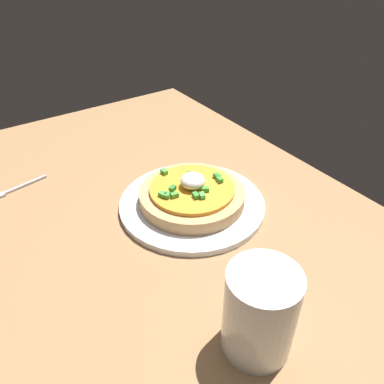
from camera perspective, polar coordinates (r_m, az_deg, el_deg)
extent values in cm
cube|color=#9A7249|center=(65.10, -6.12, -6.35)|extent=(103.07, 73.42, 3.41)
cylinder|color=white|center=(67.65, 0.00, -1.76)|extent=(25.36, 25.36, 1.11)
cylinder|color=tan|center=(66.61, 0.00, -0.58)|extent=(18.21, 18.21, 2.35)
cylinder|color=orange|center=(65.73, 0.00, 0.49)|extent=(14.58, 14.58, 0.68)
ellipsoid|color=white|center=(64.96, 0.11, 1.69)|extent=(4.27, 4.27, 2.44)
cube|color=green|center=(62.86, 0.57, -0.53)|extent=(1.41, 1.03, 0.80)
cube|color=#2C872B|center=(65.69, 0.98, 1.25)|extent=(0.84, 1.31, 0.80)
cube|color=#257A3C|center=(68.16, -0.22, 2.66)|extent=(1.44, 1.49, 0.80)
cube|color=green|center=(66.52, 0.63, 1.74)|extent=(1.49, 1.25, 0.80)
cube|color=#4FBC4E|center=(62.86, 1.52, -0.54)|extent=(1.48, 1.19, 0.80)
cube|color=#2F8E36|center=(67.77, 3.70, 2.37)|extent=(1.33, 0.88, 0.80)
cube|color=green|center=(63.19, -2.73, -0.35)|extent=(0.95, 1.37, 0.80)
cube|color=green|center=(64.33, 1.97, 0.40)|extent=(1.37, 1.51, 0.80)
cube|color=#4DB54A|center=(63.29, -4.42, -0.37)|extent=(1.45, 1.11, 0.80)
cube|color=#378E35|center=(65.88, 1.11, 1.36)|extent=(1.48, 1.46, 0.80)
cube|color=#288530|center=(64.57, -2.89, 0.52)|extent=(1.28, 1.50, 0.80)
cube|color=green|center=(68.97, -4.15, 2.99)|extent=(1.34, 0.90, 0.80)
cube|color=green|center=(63.06, -3.72, -0.48)|extent=(1.50, 1.42, 0.80)
cube|color=green|center=(66.86, 4.12, 1.83)|extent=(1.38, 0.98, 0.80)
cylinder|color=silver|center=(45.48, 10.07, -17.12)|extent=(8.29, 8.29, 11.62)
cylinder|color=beige|center=(47.57, 9.73, -19.03)|extent=(7.30, 7.30, 5.59)
cube|color=#B7B7BC|center=(79.57, -23.41, 1.01)|extent=(2.17, 8.25, 0.50)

